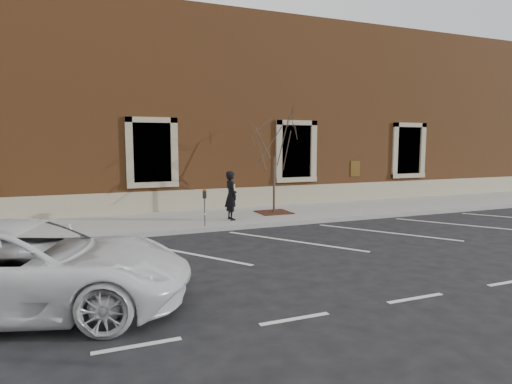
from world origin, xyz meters
name	(u,v)px	position (x,y,z in m)	size (l,w,h in m)	color
ground	(263,227)	(0.00, 0.00, 0.00)	(120.00, 120.00, 0.00)	#28282B
sidewalk_near	(244,216)	(0.00, 1.75, 0.07)	(40.00, 3.50, 0.15)	#9E9A95
curb_near	(263,225)	(0.00, -0.05, 0.07)	(40.00, 0.12, 0.15)	#9E9E99
parking_stripes	(293,241)	(0.00, -2.20, 0.00)	(28.00, 4.40, 0.01)	silver
building_civic	(201,117)	(0.00, 7.74, 4.00)	(40.00, 8.62, 8.00)	brown
man	(231,195)	(-0.79, 0.91, 0.98)	(0.61, 0.40, 1.67)	black
parking_meter	(205,201)	(-1.93, 0.12, 0.96)	(0.11, 0.08, 1.16)	#595B60
tree_grate	(274,212)	(1.17, 1.71, 0.16)	(1.18, 1.18, 0.03)	#462016
sapling	(274,141)	(1.17, 1.71, 2.82)	(2.29, 2.29, 3.82)	#49382C
white_truck	(24,267)	(-6.35, -5.08, 0.74)	(2.47, 5.36, 1.49)	white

